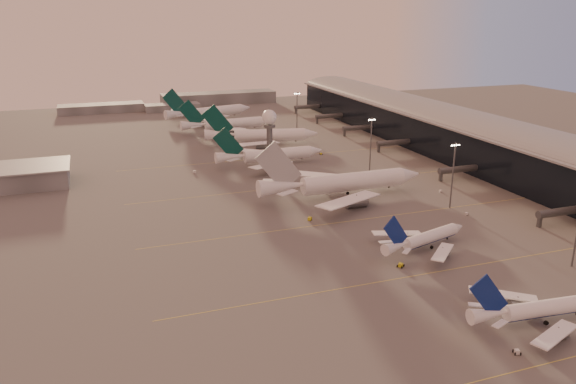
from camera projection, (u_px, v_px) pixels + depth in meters
name	position (u px, v px, depth m)	size (l,w,h in m)	color
ground	(395.00, 299.00, 143.73)	(700.00, 700.00, 0.00)	#5E5B5B
taxiway_markings	(390.00, 215.00, 203.53)	(180.00, 185.25, 0.02)	gold
terminal	(476.00, 140.00, 273.76)	(57.00, 362.00, 23.04)	black
radar_tower	(269.00, 129.00, 246.45)	(6.40, 6.40, 31.10)	#505257
mast_b	(453.00, 173.00, 206.44)	(3.60, 0.56, 25.00)	#505257
mast_c	(371.00, 142.00, 254.13)	(3.60, 0.56, 25.00)	#505257
mast_d	(297.00, 111.00, 334.14)	(3.60, 0.56, 25.00)	#505257
distant_horizon	(186.00, 101.00, 434.75)	(165.00, 37.50, 9.00)	slate
narrowbody_near	(538.00, 312.00, 132.00)	(37.41, 29.75, 14.62)	white
narrowbody_mid	(425.00, 240.00, 173.46)	(35.34, 27.80, 14.17)	white
widebody_white	(343.00, 186.00, 222.22)	(70.56, 56.57, 24.83)	white
greentail_a	(271.00, 157.00, 269.44)	(54.70, 44.18, 19.87)	white
greentail_b	(262.00, 138.00, 308.75)	(62.73, 50.15, 23.07)	white
greentail_c	(228.00, 126.00, 342.47)	(58.43, 47.10, 21.21)	white
greentail_d	(210.00, 114.00, 380.04)	(63.00, 50.25, 23.35)	white
gsv_tug_near	(517.00, 352.00, 120.60)	(2.94, 3.76, 0.94)	silver
gsv_tug_mid	(401.00, 265.00, 161.56)	(4.17, 4.55, 1.12)	gold
gsv_truck_b	(468.00, 212.00, 202.91)	(4.96, 2.03, 1.97)	silver
gsv_truck_c	(310.00, 217.00, 197.93)	(6.13, 5.75, 2.50)	gold
gsv_catering_b	(441.00, 188.00, 228.49)	(4.56, 2.61, 3.53)	silver
gsv_tug_far	(279.00, 183.00, 238.82)	(2.84, 3.94, 1.02)	silver
gsv_truck_d	(194.00, 170.00, 255.66)	(3.28, 6.55, 2.53)	silver
gsv_tug_hangar	(321.00, 154.00, 288.87)	(3.15, 2.09, 0.85)	gold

